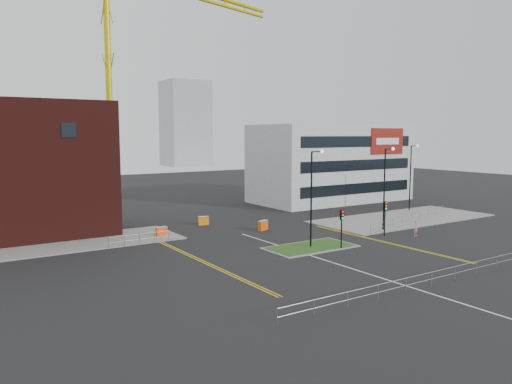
# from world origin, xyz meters

# --- Properties ---
(ground) EXTENTS (200.00, 200.00, 0.00)m
(ground) POSITION_xyz_m (0.00, 0.00, 0.00)
(ground) COLOR black
(ground) RESTS_ON ground
(pavement_left) EXTENTS (28.00, 8.00, 0.12)m
(pavement_left) POSITION_xyz_m (-20.00, 22.00, 0.06)
(pavement_left) COLOR slate
(pavement_left) RESTS_ON ground
(pavement_right) EXTENTS (24.00, 10.00, 0.12)m
(pavement_right) POSITION_xyz_m (22.00, 14.00, 0.06)
(pavement_right) COLOR slate
(pavement_right) RESTS_ON ground
(island_kerb) EXTENTS (8.60, 4.60, 0.08)m
(island_kerb) POSITION_xyz_m (2.00, 8.00, 0.04)
(island_kerb) COLOR slate
(island_kerb) RESTS_ON ground
(grass_island) EXTENTS (8.00, 4.00, 0.12)m
(grass_island) POSITION_xyz_m (2.00, 8.00, 0.06)
(grass_island) COLOR #204617
(grass_island) RESTS_ON ground
(office_block) EXTENTS (25.00, 12.20, 12.00)m
(office_block) POSITION_xyz_m (26.01, 31.97, 6.00)
(office_block) COLOR #A6A8AB
(office_block) RESTS_ON ground
(tower_crane) EXTENTS (50.98, 16.45, 41.50)m
(tower_crane) POSITION_xyz_m (3.30, 56.62, 28.47)
(tower_crane) COLOR #BFAC0B
(tower_crane) RESTS_ON ground
(streetlamp_island) EXTENTS (1.46, 0.36, 9.18)m
(streetlamp_island) POSITION_xyz_m (2.22, 8.00, 5.41)
(streetlamp_island) COLOR black
(streetlamp_island) RESTS_ON ground
(streetlamp_right_near) EXTENTS (1.46, 0.36, 9.18)m
(streetlamp_right_near) POSITION_xyz_m (14.22, 10.00, 5.41)
(streetlamp_right_near) COLOR black
(streetlamp_right_near) RESTS_ON ground
(streetlamp_right_far) EXTENTS (1.46, 0.36, 9.18)m
(streetlamp_right_far) POSITION_xyz_m (28.22, 18.00, 5.41)
(streetlamp_right_far) COLOR black
(streetlamp_right_far) RESTS_ON ground
(traffic_light_island) EXTENTS (0.28, 0.33, 3.65)m
(traffic_light_island) POSITION_xyz_m (4.00, 5.98, 2.57)
(traffic_light_island) COLOR black
(traffic_light_island) RESTS_ON ground
(traffic_light_right) EXTENTS (0.28, 0.33, 3.65)m
(traffic_light_right) POSITION_xyz_m (12.00, 7.98, 2.57)
(traffic_light_right) COLOR black
(traffic_light_right) RESTS_ON ground
(railing_front) EXTENTS (24.05, 0.05, 1.10)m
(railing_front) POSITION_xyz_m (0.00, -6.00, 0.78)
(railing_front) COLOR gray
(railing_front) RESTS_ON ground
(railing_left) EXTENTS (6.05, 0.05, 1.10)m
(railing_left) POSITION_xyz_m (-11.00, 18.00, 0.74)
(railing_left) COLOR gray
(railing_left) RESTS_ON ground
(railing_right) EXTENTS (19.05, 5.05, 1.10)m
(railing_right) POSITION_xyz_m (20.50, 11.50, 0.78)
(railing_right) COLOR gray
(railing_right) RESTS_ON ground
(centre_line) EXTENTS (0.15, 30.00, 0.01)m
(centre_line) POSITION_xyz_m (0.00, 2.00, 0.01)
(centre_line) COLOR silver
(centre_line) RESTS_ON ground
(yellow_left_a) EXTENTS (0.12, 24.00, 0.01)m
(yellow_left_a) POSITION_xyz_m (-9.00, 10.00, 0.01)
(yellow_left_a) COLOR gold
(yellow_left_a) RESTS_ON ground
(yellow_left_b) EXTENTS (0.12, 24.00, 0.01)m
(yellow_left_b) POSITION_xyz_m (-8.70, 10.00, 0.01)
(yellow_left_b) COLOR gold
(yellow_left_b) RESTS_ON ground
(yellow_right_a) EXTENTS (0.12, 20.00, 0.01)m
(yellow_right_a) POSITION_xyz_m (9.50, 6.00, 0.01)
(yellow_right_a) COLOR gold
(yellow_right_a) RESTS_ON ground
(yellow_right_b) EXTENTS (0.12, 20.00, 0.01)m
(yellow_right_b) POSITION_xyz_m (9.80, 6.00, 0.01)
(yellow_right_b) COLOR gold
(yellow_right_b) RESTS_ON ground
(skyline_b) EXTENTS (24.00, 12.00, 16.00)m
(skyline_b) POSITION_xyz_m (10.00, 130.00, 8.00)
(skyline_b) COLOR gray
(skyline_b) RESTS_ON ground
(skyline_c) EXTENTS (14.00, 12.00, 28.00)m
(skyline_c) POSITION_xyz_m (45.00, 125.00, 14.00)
(skyline_c) COLOR gray
(skyline_c) RESTS_ON ground
(skyline_d) EXTENTS (30.00, 12.00, 12.00)m
(skyline_d) POSITION_xyz_m (-8.00, 140.00, 6.00)
(skyline_d) COLOR gray
(skyline_d) RESTS_ON ground
(pedestrian) EXTENTS (0.65, 0.47, 1.65)m
(pedestrian) POSITION_xyz_m (14.60, 6.06, 0.82)
(pedestrian) COLOR #C27E99
(pedestrian) RESTS_ON ground
(barrier_left) EXTENTS (1.23, 0.53, 1.00)m
(barrier_left) POSITION_xyz_m (-7.65, 20.65, 0.54)
(barrier_left) COLOR #FF4B0E
(barrier_left) RESTS_ON ground
(barrier_mid) EXTENTS (1.39, 0.85, 1.11)m
(barrier_mid) POSITION_xyz_m (3.00, 17.45, 0.60)
(barrier_mid) COLOR #FC520E
(barrier_mid) RESTS_ON ground
(barrier_right) EXTENTS (1.30, 0.70, 1.04)m
(barrier_right) POSITION_xyz_m (-1.00, 24.00, 0.56)
(barrier_right) COLOR orange
(barrier_right) RESTS_ON ground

